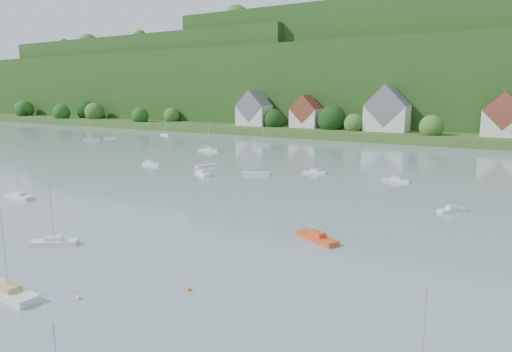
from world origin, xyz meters
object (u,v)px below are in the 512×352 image
at_px(near_sailboat_5, 317,237).
at_px(near_sailboat_6, 19,196).
at_px(near_sailboat_2, 9,292).
at_px(near_sailboat_3, 54,242).

xyz_separation_m(near_sailboat_5, near_sailboat_6, (-53.06, -5.51, -0.01)).
xyz_separation_m(near_sailboat_2, near_sailboat_6, (-35.31, 22.94, -0.03)).
relative_size(near_sailboat_2, near_sailboat_3, 1.22).
bearing_deg(near_sailboat_6, near_sailboat_5, 5.04).
xyz_separation_m(near_sailboat_2, near_sailboat_5, (17.75, 28.45, -0.02)).
distance_m(near_sailboat_2, near_sailboat_5, 33.54).
xyz_separation_m(near_sailboat_3, near_sailboat_5, (26.57, 17.61, 0.03)).
distance_m(near_sailboat_3, near_sailboat_5, 31.88).
bearing_deg(near_sailboat_2, near_sailboat_5, 60.22).
xyz_separation_m(near_sailboat_2, near_sailboat_3, (-8.82, 10.84, -0.05)).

